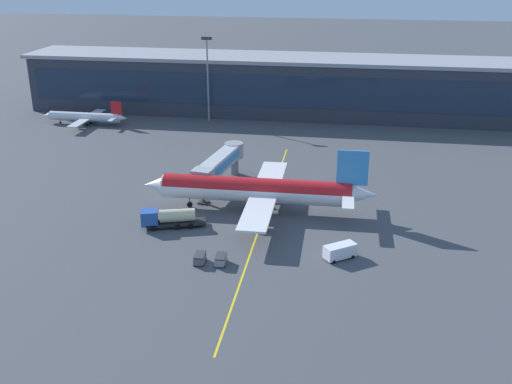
{
  "coord_description": "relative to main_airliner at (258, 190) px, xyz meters",
  "views": [
    {
      "loc": [
        15.62,
        -94.07,
        43.57
      ],
      "look_at": [
        -0.24,
        2.71,
        4.5
      ],
      "focal_mm": 42.31,
      "sensor_mm": 36.0,
      "label": 1
    }
  ],
  "objects": [
    {
      "name": "ground_plane",
      "position": [
        0.22,
        -4.72,
        -4.1
      ],
      "size": [
        700.0,
        700.0,
        0.0
      ],
      "primitive_type": "plane",
      "color": "#47494F"
    },
    {
      "name": "terminal_building",
      "position": [
        1.65,
        71.88,
        4.08
      ],
      "size": [
        160.74,
        19.95,
        16.32
      ],
      "color": "#2D333D",
      "rests_on": "ground_plane"
    },
    {
      "name": "commuter_jet_far",
      "position": [
        -55.65,
        50.53,
        -1.93
      ],
      "size": [
        24.1,
        18.98,
        6.66
      ],
      "color": "silver",
      "rests_on": "ground_plane"
    },
    {
      "name": "jet_bridge",
      "position": [
        -9.24,
        10.99,
        0.97
      ],
      "size": [
        6.48,
        20.54,
        6.78
      ],
      "color": "#B2B7BC",
      "rests_on": "ground_plane"
    },
    {
      "name": "baggage_cart_1",
      "position": [
        -2.33,
        -20.64,
        -3.31
      ],
      "size": [
        1.72,
        2.71,
        1.48
      ],
      "color": "gray",
      "rests_on": "ground_plane"
    },
    {
      "name": "apron_lead_in_line",
      "position": [
        1.33,
        -2.72,
        -4.09
      ],
      "size": [
        1.1,
        80.0,
        0.01
      ],
      "primitive_type": "cube",
      "rotation": [
        0.0,
        0.0,
        0.01
      ],
      "color": "yellow",
      "rests_on": "ground_plane"
    },
    {
      "name": "baggage_cart_0",
      "position": [
        -5.52,
        -20.77,
        -3.31
      ],
      "size": [
        1.72,
        2.71,
        1.48
      ],
      "color": "#595B60",
      "rests_on": "ground_plane"
    },
    {
      "name": "apron_light_mast_0",
      "position": [
        -23.42,
        59.92,
        9.29
      ],
      "size": [
        2.8,
        0.5,
        22.82
      ],
      "color": "gray",
      "rests_on": "ground_plane"
    },
    {
      "name": "crew_van",
      "position": [
        15.31,
        -15.82,
        -2.78
      ],
      "size": [
        5.27,
        4.67,
        2.3
      ],
      "color": "white",
      "rests_on": "ground_plane"
    },
    {
      "name": "main_airliner",
      "position": [
        0.0,
        0.0,
        0.0
      ],
      "size": [
        42.17,
        33.15,
        12.24
      ],
      "color": "white",
      "rests_on": "ground_plane"
    },
    {
      "name": "fuel_tanker",
      "position": [
        -13.83,
        -9.22,
        -2.35
      ],
      "size": [
        11.05,
        5.65,
        3.25
      ],
      "color": "#232326",
      "rests_on": "ground_plane"
    }
  ]
}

